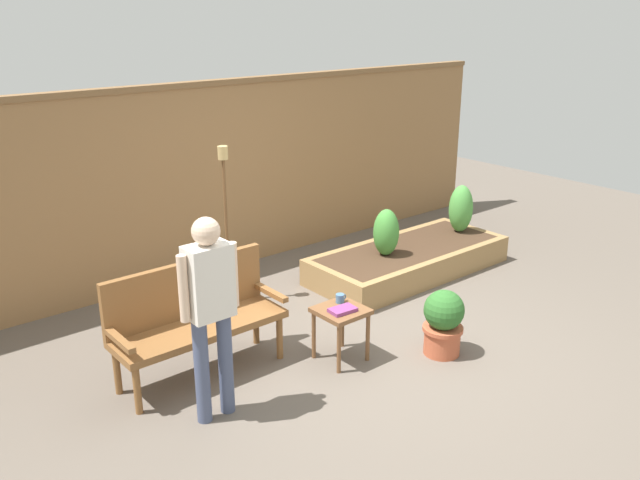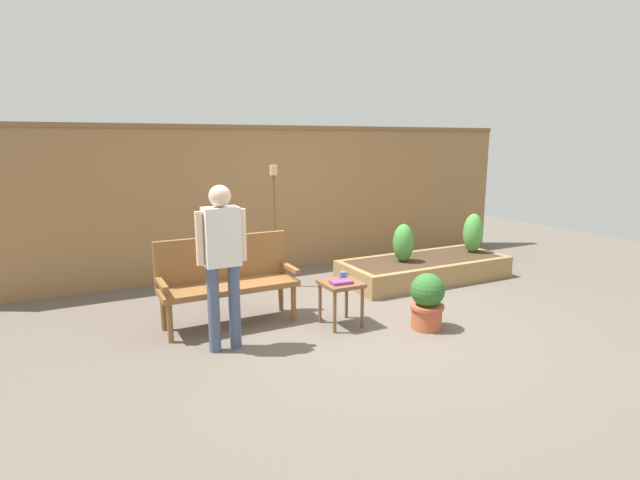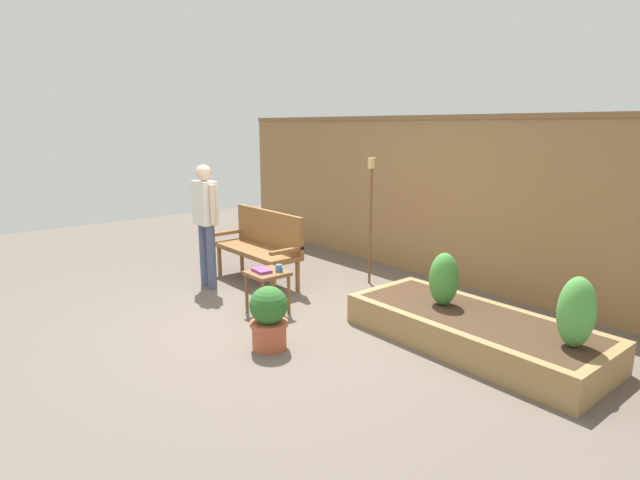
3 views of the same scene
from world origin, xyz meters
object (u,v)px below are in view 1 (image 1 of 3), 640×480
(potted_boxwood, at_px, (443,321))
(person_by_bench, at_px, (210,302))
(side_table, at_px, (341,318))
(shrub_far_corner, at_px, (461,209))
(book_on_table, at_px, (343,310))
(tiki_torch, at_px, (225,197))
(garden_bench, at_px, (194,311))
(cup_on_table, at_px, (340,298))
(shrub_near_bench, at_px, (386,232))

(potted_boxwood, bearing_deg, person_by_bench, 167.54)
(side_table, height_order, shrub_far_corner, shrub_far_corner)
(side_table, relative_size, potted_boxwood, 0.80)
(book_on_table, bearing_deg, tiki_torch, 96.44)
(book_on_table, distance_m, tiki_torch, 1.82)
(garden_bench, xyz_separation_m, person_by_bench, (-0.23, -0.67, 0.39))
(garden_bench, bearing_deg, potted_boxwood, -31.84)
(tiki_torch, distance_m, person_by_bench, 2.09)
(cup_on_table, xyz_separation_m, tiki_torch, (-0.16, 1.56, 0.61))
(cup_on_table, bearing_deg, person_by_bench, -173.85)
(person_by_bench, bearing_deg, garden_bench, 71.47)
(shrub_far_corner, bearing_deg, tiki_torch, 167.72)
(potted_boxwood, height_order, shrub_near_bench, shrub_near_bench)
(shrub_near_bench, height_order, tiki_torch, tiki_torch)
(side_table, xyz_separation_m, cup_on_table, (0.08, 0.10, 0.12))
(garden_bench, distance_m, cup_on_table, 1.25)
(garden_bench, bearing_deg, shrub_far_corner, 5.78)
(side_table, height_order, book_on_table, book_on_table)
(side_table, height_order, tiki_torch, tiki_torch)
(cup_on_table, xyz_separation_m, person_by_bench, (-1.36, -0.15, 0.41))
(cup_on_table, relative_size, person_by_bench, 0.07)
(cup_on_table, height_order, book_on_table, cup_on_table)
(side_table, bearing_deg, cup_on_table, 51.27)
(garden_bench, relative_size, tiki_torch, 0.88)
(book_on_table, bearing_deg, cup_on_table, 59.43)
(shrub_far_corner, distance_m, person_by_bench, 4.27)
(garden_bench, distance_m, potted_boxwood, 2.14)
(garden_bench, bearing_deg, shrub_near_bench, 8.56)
(garden_bench, bearing_deg, cup_on_table, -24.92)
(cup_on_table, distance_m, potted_boxwood, 0.92)
(shrub_near_bench, height_order, person_by_bench, person_by_bench)
(shrub_far_corner, bearing_deg, potted_boxwood, -143.88)
(side_table, bearing_deg, book_on_table, -117.54)
(potted_boxwood, distance_m, tiki_torch, 2.45)
(cup_on_table, bearing_deg, potted_boxwood, -41.50)
(cup_on_table, xyz_separation_m, book_on_table, (-0.11, -0.15, -0.02))
(side_table, bearing_deg, garden_bench, 149.18)
(cup_on_table, height_order, shrub_near_bench, shrub_near_bench)
(garden_bench, xyz_separation_m, book_on_table, (1.03, -0.68, -0.05))
(potted_boxwood, relative_size, shrub_far_corner, 1.03)
(person_by_bench, bearing_deg, potted_boxwood, -12.46)
(book_on_table, bearing_deg, person_by_bench, -175.64)
(book_on_table, bearing_deg, shrub_far_corner, 25.26)
(person_by_bench, bearing_deg, tiki_torch, 54.81)
(shrub_far_corner, bearing_deg, shrub_near_bench, 180.00)
(side_table, height_order, person_by_bench, person_by_bench)
(potted_boxwood, relative_size, person_by_bench, 0.38)
(side_table, bearing_deg, shrub_near_bench, 33.21)
(potted_boxwood, xyz_separation_m, tiki_torch, (-0.84, 2.15, 0.81))
(book_on_table, xyz_separation_m, person_by_bench, (-1.25, 0.01, 0.44))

